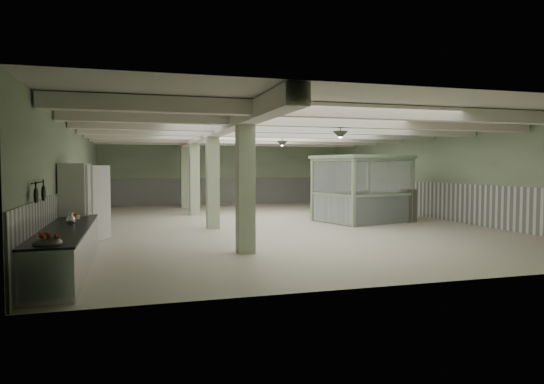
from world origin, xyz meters
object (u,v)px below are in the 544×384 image
object	(u,v)px
prep_counter	(66,249)
guard_booth	(362,177)
walkin_cooler	(78,204)
filing_cabinet	(408,205)

from	to	relation	value
prep_counter	guard_booth	size ratio (longest dim) A/B	1.42
prep_counter	walkin_cooler	xyz separation A→B (m)	(-0.08, 3.43, 0.68)
prep_counter	guard_booth	bearing A→B (deg)	33.10
walkin_cooler	filing_cabinet	world-z (taller)	walkin_cooler
walkin_cooler	filing_cabinet	xyz separation A→B (m)	(11.80, 2.51, -0.50)
prep_counter	filing_cabinet	bearing A→B (deg)	26.89
guard_booth	prep_counter	bearing A→B (deg)	-161.78
prep_counter	filing_cabinet	world-z (taller)	filing_cabinet
filing_cabinet	guard_booth	bearing A→B (deg)	155.33
walkin_cooler	guard_booth	xyz separation A→B (m)	(10.10, 3.10, 0.61)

